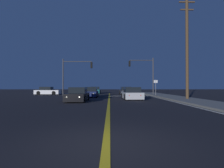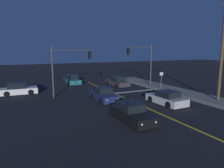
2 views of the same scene
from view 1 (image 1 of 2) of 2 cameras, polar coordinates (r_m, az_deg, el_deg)
The scene contains 15 objects.
ground_plane at distance 4.72m, azimuth -1.82°, elevation -18.46°, with size 160.00×160.00×0.00m, color black.
sidewalk_right at distance 18.19m, azimuth 24.60°, elevation -4.93°, with size 3.20×42.87×0.15m, color slate.
lane_line_center at distance 16.47m, azimuth -0.98°, elevation -5.69°, with size 0.20×40.49×0.01m, color gold.
lane_line_edge_right at distance 17.49m, azimuth 19.09°, elevation -5.36°, with size 0.16×40.49×0.01m, color silver.
stop_bar at distance 27.02m, azimuth 5.77°, elevation -3.73°, with size 6.22×0.50×0.01m, color silver.
car_distant_tail_black at distance 17.90m, azimuth -10.60°, elevation -3.42°, with size 1.85×4.52×1.34m.
car_mid_block_silver at distance 20.32m, azimuth 6.18°, elevation -3.10°, with size 2.15×4.23×1.34m.
car_lead_oncoming_charcoal at distance 31.59m, azimuth 4.29°, elevation -2.24°, with size 2.09×4.62×1.34m.
car_following_oncoming_navy at distance 24.44m, azimuth -6.59°, elevation -2.70°, with size 1.82×4.26×1.34m.
car_side_waiting_white at distance 32.94m, azimuth -19.50°, elevation -2.14°, with size 4.19×1.94×1.34m.
car_parked_curb_teal at distance 36.25m, azimuth -5.23°, elevation -2.04°, with size 1.96×4.32×1.34m.
traffic_signal_near_right at distance 29.75m, azimuth 10.10°, elevation 4.26°, with size 4.01×0.28×6.00m.
traffic_signal_far_left at distance 28.34m, azimuth -11.77°, elevation 4.04°, with size 4.54×0.28×5.59m.
utility_pole_right at distance 20.89m, azimuth 22.39°, elevation 10.84°, with size 1.64×0.31×10.83m.
street_sign_corner at distance 27.14m, azimuth 13.49°, elevation -0.34°, with size 0.56×0.06×2.37m.
Camera 1 is at (0.09, -4.50, 1.44)m, focal length 29.26 mm.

